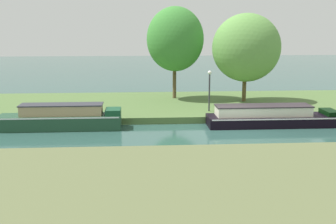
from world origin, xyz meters
name	(u,v)px	position (x,y,z in m)	size (l,w,h in m)	color
ground_plane	(233,131)	(0.00, 0.00, 0.00)	(120.00, 120.00, 0.00)	#2B4F47
riverbank_far	(212,105)	(0.00, 7.00, 0.20)	(72.00, 10.00, 0.40)	#4E6A37
riverbank_near	(289,188)	(0.00, -9.00, 0.20)	(72.00, 10.00, 0.40)	#5A623D
black_barge	(270,117)	(2.44, 1.20, 0.53)	(7.58, 1.85, 1.22)	black
forest_narrowboat	(62,118)	(-9.54, 1.20, 0.63)	(6.82, 1.55, 1.44)	#21452E
willow_tree_left	(175,39)	(-2.53, 8.42, 4.78)	(4.11, 3.40, 6.70)	brown
willow_tree_centre	(246,48)	(2.36, 7.07, 4.22)	(4.82, 3.81, 6.20)	brown
lamp_post	(209,85)	(-0.76, 3.78, 2.05)	(0.24, 0.24, 2.58)	#333338
mooring_post_near	(303,109)	(4.96, 2.69, 0.66)	(0.17, 0.17, 0.51)	#4A3620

